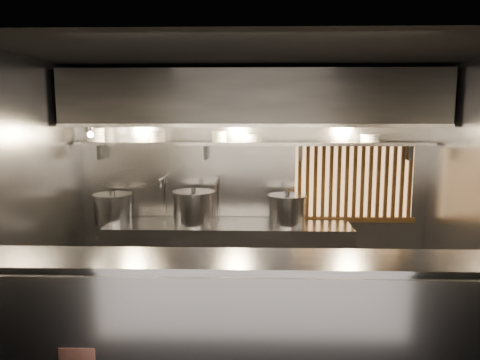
# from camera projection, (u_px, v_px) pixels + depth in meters

# --- Properties ---
(floor) EXTENTS (4.50, 4.50, 0.00)m
(floor) POSITION_uv_depth(u_px,v_px,m) (252.00, 335.00, 4.79)
(floor) COLOR black
(floor) RESTS_ON ground
(ceiling) EXTENTS (4.50, 4.50, 0.00)m
(ceiling) POSITION_uv_depth(u_px,v_px,m) (253.00, 55.00, 4.38)
(ceiling) COLOR black
(ceiling) RESTS_ON wall_back
(wall_back) EXTENTS (4.50, 0.00, 4.50)m
(wall_back) POSITION_uv_depth(u_px,v_px,m) (253.00, 179.00, 6.07)
(wall_back) COLOR gray
(wall_back) RESTS_ON floor
(wall_left) EXTENTS (0.00, 3.00, 3.00)m
(wall_left) POSITION_uv_depth(u_px,v_px,m) (27.00, 200.00, 4.65)
(wall_left) COLOR gray
(wall_left) RESTS_ON floor
(serving_counter) EXTENTS (4.50, 0.56, 1.13)m
(serving_counter) POSITION_uv_depth(u_px,v_px,m) (252.00, 326.00, 3.76)
(serving_counter) COLOR #97979C
(serving_counter) RESTS_ON floor
(cooking_bench) EXTENTS (3.00, 0.70, 0.90)m
(cooking_bench) POSITION_uv_depth(u_px,v_px,m) (229.00, 258.00, 5.85)
(cooking_bench) COLOR #97979C
(cooking_bench) RESTS_ON floor
(bowl_shelf) EXTENTS (4.40, 0.34, 0.04)m
(bowl_shelf) POSITION_uv_depth(u_px,v_px,m) (253.00, 143.00, 5.82)
(bowl_shelf) COLOR #97979C
(bowl_shelf) RESTS_ON wall_back
(exhaust_hood) EXTENTS (4.40, 0.81, 0.65)m
(exhaust_hood) POSITION_uv_depth(u_px,v_px,m) (253.00, 99.00, 5.52)
(exhaust_hood) COLOR #2D2D30
(exhaust_hood) RESTS_ON ceiling
(wood_screen) EXTENTS (1.56, 0.09, 1.04)m
(wood_screen) POSITION_uv_depth(u_px,v_px,m) (354.00, 182.00, 5.99)
(wood_screen) COLOR #E8AD68
(wood_screen) RESTS_ON wall_back
(faucet_left) EXTENTS (0.04, 0.30, 0.50)m
(faucet_left) POSITION_uv_depth(u_px,v_px,m) (163.00, 188.00, 5.99)
(faucet_left) COLOR silver
(faucet_left) RESTS_ON wall_back
(faucet_right) EXTENTS (0.04, 0.30, 0.50)m
(faucet_right) POSITION_uv_depth(u_px,v_px,m) (218.00, 188.00, 5.97)
(faucet_right) COLOR silver
(faucet_right) RESTS_ON wall_back
(heat_lamp) EXTENTS (0.25, 0.35, 0.20)m
(heat_lamp) POSITION_uv_depth(u_px,v_px,m) (88.00, 130.00, 5.39)
(heat_lamp) COLOR #97979C
(heat_lamp) RESTS_ON exhaust_hood
(pendant_bulb) EXTENTS (0.09, 0.09, 0.19)m
(pendant_bulb) POSITION_uv_depth(u_px,v_px,m) (245.00, 137.00, 5.70)
(pendant_bulb) COLOR #2D2D30
(pendant_bulb) RESTS_ON exhaust_hood
(stock_pot_left) EXTENTS (0.51, 0.51, 0.40)m
(stock_pot_left) POSITION_uv_depth(u_px,v_px,m) (113.00, 208.00, 5.84)
(stock_pot_left) COLOR #97979C
(stock_pot_left) RESTS_ON cooking_bench
(stock_pot_mid) EXTENTS (0.67, 0.67, 0.45)m
(stock_pot_mid) POSITION_uv_depth(u_px,v_px,m) (194.00, 207.00, 5.74)
(stock_pot_mid) COLOR #97979C
(stock_pot_mid) RESTS_ON cooking_bench
(stock_pot_right) EXTENTS (0.63, 0.63, 0.41)m
(stock_pot_right) POSITION_uv_depth(u_px,v_px,m) (287.00, 210.00, 5.70)
(stock_pot_right) COLOR #97979C
(stock_pot_right) RESTS_ON cooking_bench
(bowl_stack_0) EXTENTS (0.23, 0.23, 0.17)m
(bowl_stack_0) POSITION_uv_depth(u_px,v_px,m) (96.00, 135.00, 5.87)
(bowl_stack_0) COLOR white
(bowl_stack_0) RESTS_ON bowl_shelf
(bowl_stack_1) EXTENTS (0.21, 0.21, 0.13)m
(bowl_stack_1) POSITION_uv_depth(u_px,v_px,m) (157.00, 136.00, 5.85)
(bowl_stack_1) COLOR white
(bowl_stack_1) RESTS_ON bowl_shelf
(bowl_stack_2) EXTENTS (0.20, 0.20, 0.13)m
(bowl_stack_2) POSITION_uv_depth(u_px,v_px,m) (219.00, 136.00, 5.82)
(bowl_stack_2) COLOR white
(bowl_stack_2) RESTS_ON bowl_shelf
(bowl_stack_3) EXTENTS (0.20, 0.20, 0.09)m
(bowl_stack_3) POSITION_uv_depth(u_px,v_px,m) (254.00, 138.00, 5.81)
(bowl_stack_3) COLOR white
(bowl_stack_3) RESTS_ON bowl_shelf
(bowl_stack_4) EXTENTS (0.24, 0.24, 0.09)m
(bowl_stack_4) POSITION_uv_depth(u_px,v_px,m) (370.00, 138.00, 5.77)
(bowl_stack_4) COLOR white
(bowl_stack_4) RESTS_ON bowl_shelf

